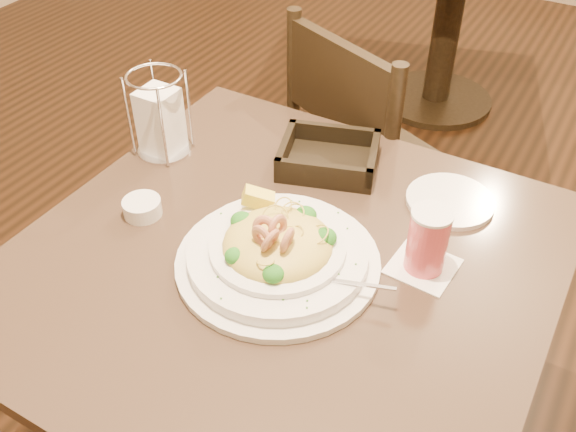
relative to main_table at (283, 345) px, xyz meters
The scene contains 8 objects.
main_table is the anchor object (origin of this frame).
dining_chair_near 0.66m from the main_table, 98.75° to the left, with size 0.55×0.55×0.93m.
pasta_bowl 0.27m from the main_table, 84.00° to the right, with size 0.39×0.35×0.11m.
drink_glass 0.39m from the main_table, 24.37° to the left, with size 0.11×0.11×0.12m.
bread_basket 0.39m from the main_table, 101.09° to the left, with size 0.23×0.21×0.05m.
napkin_caddy 0.52m from the main_table, 157.42° to the left, with size 0.11×0.11×0.18m.
side_plate 0.43m from the main_table, 55.19° to the left, with size 0.17×0.17×0.01m, color white.
butter_ramekin 0.39m from the main_table, behind, with size 0.07×0.07×0.03m, color white.
Camera 1 is at (0.41, -0.70, 1.53)m, focal length 40.00 mm.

